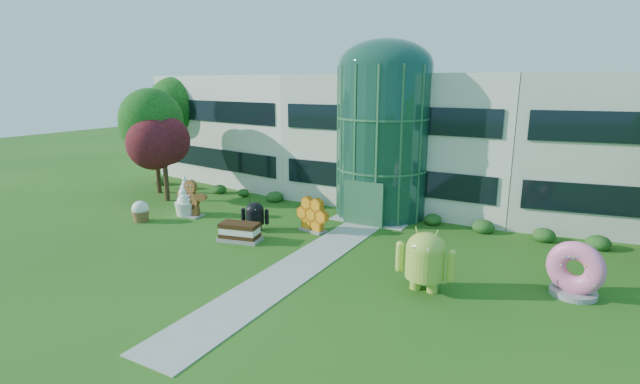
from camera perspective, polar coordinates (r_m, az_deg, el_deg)
The scene contains 14 objects.
ground at distance 21.85m, azimuth -4.40°, elevation -10.30°, with size 140.00×140.00×0.00m, color #215114.
building at distance 36.62m, azimuth 11.22°, elevation 6.69°, with size 46.00×15.00×9.30m, color beige, non-canonical shape.
atrium at distance 30.97m, azimuth 7.78°, elevation 6.10°, with size 6.00×6.00×9.80m, color #194738.
walkway at distance 23.40m, azimuth -1.68°, elevation -8.56°, with size 2.40×20.00×0.04m, color #9E9E93.
tree_red at distance 36.39m, azimuth -18.58°, elevation 3.58°, with size 4.00×4.00×6.00m, color #3F0C14, non-canonical shape.
trees_backdrop at distance 31.99m, azimuth 8.39°, elevation 5.05°, with size 52.00×8.00×8.40m, color #144210, non-canonical shape.
android_green at distance 20.34m, azimuth 12.83°, elevation -7.77°, with size 2.71×1.81×3.07m, color #A1C13D, non-canonical shape.
android_black at distance 28.18m, azimuth -8.03°, elevation -2.69°, with size 1.80×1.20×2.04m, color black, non-canonical shape.
donut at distance 22.28m, azimuth 29.00°, elevation -8.18°, with size 2.33×1.12×2.42m, color #E8589F, non-canonical shape.
gingerbread at distance 31.86m, azimuth -15.53°, elevation -0.73°, with size 2.73×1.05×2.52m, color brown, non-canonical shape.
ice_cream_sandwich at distance 26.57m, azimuth -9.86°, elevation -4.86°, with size 2.39×1.19×1.06m, color black, non-canonical shape.
honeycomb at distance 27.71m, azimuth -0.93°, elevation -2.96°, with size 2.45×0.87×1.92m, color orange, non-canonical shape.
froyo at distance 32.28m, azimuth -16.24°, elevation -0.39°, with size 1.60×1.60×2.74m, color white, non-canonical shape.
cupcake at distance 31.92m, azimuth -21.23°, elevation -2.21°, with size 1.14×1.14×1.37m, color white, non-canonical shape.
Camera 1 is at (11.11, -16.65, 8.76)m, focal length 26.00 mm.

